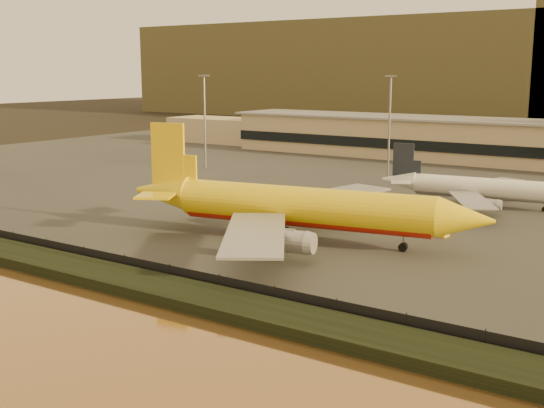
# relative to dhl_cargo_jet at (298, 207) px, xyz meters

# --- Properties ---
(ground) EXTENTS (900.00, 900.00, 0.00)m
(ground) POSITION_rel_dhl_cargo_jet_xyz_m (-4.12, -14.47, -5.54)
(ground) COLOR black
(ground) RESTS_ON ground
(embankment) EXTENTS (320.00, 7.00, 1.40)m
(embankment) POSITION_rel_dhl_cargo_jet_xyz_m (-4.12, -31.47, -4.84)
(embankment) COLOR black
(embankment) RESTS_ON ground
(tarmac) EXTENTS (320.00, 220.00, 0.20)m
(tarmac) POSITION_rel_dhl_cargo_jet_xyz_m (-4.12, 80.53, -5.44)
(tarmac) COLOR #2D2D2D
(tarmac) RESTS_ON ground
(perimeter_fence) EXTENTS (300.00, 0.05, 2.20)m
(perimeter_fence) POSITION_rel_dhl_cargo_jet_xyz_m (-4.12, -27.47, -4.24)
(perimeter_fence) COLOR black
(perimeter_fence) RESTS_ON tarmac
(terminal_building) EXTENTS (202.00, 25.00, 12.60)m
(terminal_building) POSITION_rel_dhl_cargo_jet_xyz_m (-18.64, 111.08, 0.70)
(terminal_building) COLOR tan
(terminal_building) RESTS_ON tarmac
(apron_light_masts) EXTENTS (152.20, 12.20, 25.40)m
(apron_light_masts) POSITION_rel_dhl_cargo_jet_xyz_m (10.88, 60.53, 10.16)
(apron_light_masts) COLOR slate
(apron_light_masts) RESTS_ON tarmac
(dhl_cargo_jet) EXTENTS (59.72, 57.73, 17.89)m
(dhl_cargo_jet) POSITION_rel_dhl_cargo_jet_xyz_m (0.00, 0.00, 0.00)
(dhl_cargo_jet) COLOR yellow
(dhl_cargo_jet) RESTS_ON tarmac
(white_narrowbody_jet) EXTENTS (41.16, 39.87, 11.83)m
(white_narrowbody_jet) POSITION_rel_dhl_cargo_jet_xyz_m (15.79, 44.08, -1.81)
(white_narrowbody_jet) COLOR silver
(white_narrowbody_jet) RESTS_ON tarmac
(gse_vehicle_yellow) EXTENTS (4.13, 2.28, 1.77)m
(gse_vehicle_yellow) POSITION_rel_dhl_cargo_jet_xyz_m (17.11, 15.36, -4.46)
(gse_vehicle_yellow) COLOR yellow
(gse_vehicle_yellow) RESTS_ON tarmac
(gse_vehicle_white) EXTENTS (4.21, 2.84, 1.74)m
(gse_vehicle_white) POSITION_rel_dhl_cargo_jet_xyz_m (-18.17, 16.99, -4.47)
(gse_vehicle_white) COLOR silver
(gse_vehicle_white) RESTS_ON tarmac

